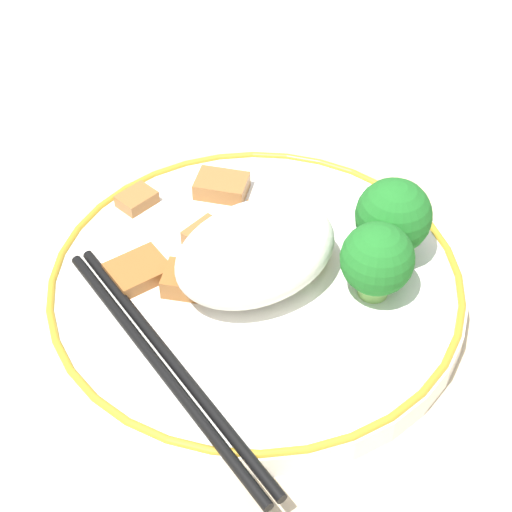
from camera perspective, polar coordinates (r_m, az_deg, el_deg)
name	(u,v)px	position (r m, az deg, el deg)	size (l,w,h in m)	color
ground_plane	(256,298)	(0.54, 0.00, -2.84)	(3.00, 3.00, 0.00)	#C6B28E
plate	(256,287)	(0.53, 0.00, -2.07)	(0.26, 0.26, 0.02)	white
rice_mound	(250,251)	(0.51, -0.43, 0.37)	(0.10, 0.07, 0.05)	white
broccoli_back_left	(377,260)	(0.51, 8.08, -0.27)	(0.04, 0.04, 0.05)	#7FB756
broccoli_back_center	(393,217)	(0.53, 9.14, 2.58)	(0.05, 0.05, 0.06)	#7FB756
meat_near_front	(138,271)	(0.53, -7.85, -0.99)	(0.04, 0.03, 0.01)	#995B28
meat_near_left	(222,186)	(0.59, -2.30, 4.70)	(0.04, 0.04, 0.01)	#9E6633
meat_near_right	(137,199)	(0.58, -7.95, 3.77)	(0.03, 0.02, 0.01)	#9E6633
meat_near_back	(302,246)	(0.54, 3.06, 0.66)	(0.04, 0.04, 0.01)	#995B28
meat_on_rice_edge	(211,238)	(0.55, -3.05, 1.19)	(0.03, 0.03, 0.01)	#9E6633
meat_mid_left	(184,280)	(0.52, -4.79, -1.60)	(0.03, 0.03, 0.01)	#995B28
meat_mid_right	(260,221)	(0.56, 0.27, 2.34)	(0.03, 0.03, 0.01)	brown
chopsticks	(166,364)	(0.48, -6.01, -7.20)	(0.01, 0.21, 0.01)	black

